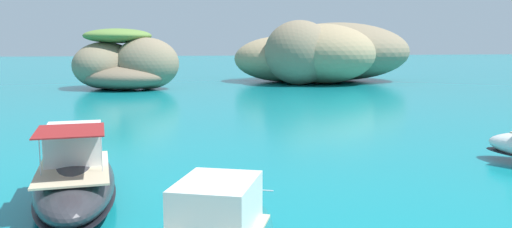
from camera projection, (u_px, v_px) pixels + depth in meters
name	position (u px, v px, depth m)	size (l,w,h in m)	color
islet_large	(316.00, 55.00, 71.53)	(30.08, 27.58, 8.04)	#84755B
islet_small	(124.00, 65.00, 59.68)	(14.47, 12.33, 6.87)	#84755B
motorboat_charcoal	(75.00, 177.00, 17.57)	(3.58, 8.89, 2.71)	#2D2D33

